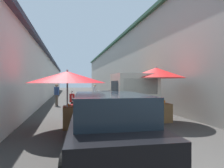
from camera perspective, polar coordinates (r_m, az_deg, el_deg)
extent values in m
plane|color=#3D3A38|center=(16.31, -7.28, -5.51)|extent=(90.00, 90.00, 0.00)
cube|color=silver|center=(19.14, -29.90, 1.55)|extent=(49.50, 7.00, 4.16)
cube|color=#383D4C|center=(19.31, -29.93, 8.09)|extent=(49.80, 7.50, 0.24)
cube|color=#A39E93|center=(20.48, 12.35, 4.58)|extent=(49.50, 7.00, 6.33)
cube|color=#284C38|center=(20.97, 12.36, 13.57)|extent=(49.80, 7.50, 0.24)
cylinder|color=#9E9EA3|center=(11.63, 5.08, -2.46)|extent=(0.06, 0.06, 2.22)
cone|color=#D84C14|center=(11.62, 5.09, 2.22)|extent=(2.20, 2.20, 0.32)
sphere|color=#9E9EA3|center=(11.63, 5.09, 3.20)|extent=(0.07, 0.07, 0.07)
cube|color=#9E7547|center=(11.66, 5.35, -5.99)|extent=(0.74, 0.60, 0.78)
sphere|color=orange|center=(11.51, 4.84, -3.89)|extent=(0.09, 0.09, 0.09)
sphere|color=orange|center=(11.73, 4.93, -3.81)|extent=(0.09, 0.09, 0.09)
sphere|color=orange|center=(11.61, 5.51, -3.86)|extent=(0.09, 0.09, 0.09)
sphere|color=orange|center=(11.87, 5.16, -3.76)|extent=(0.09, 0.09, 0.09)
sphere|color=orange|center=(11.62, 6.25, -3.59)|extent=(0.09, 0.09, 0.09)
sphere|color=orange|center=(11.68, 6.21, -3.83)|extent=(0.09, 0.09, 0.09)
cylinder|color=#9E9EA3|center=(6.82, -13.82, -5.00)|extent=(0.06, 0.06, 2.11)
cone|color=red|center=(6.79, -13.83, 2.11)|extent=(2.80, 2.80, 0.43)
sphere|color=#9E9EA3|center=(6.80, -13.84, 4.24)|extent=(0.07, 0.07, 0.07)
cube|color=brown|center=(7.09, -12.63, -10.10)|extent=(0.73, 0.60, 0.81)
sphere|color=orange|center=(7.02, -11.71, -6.04)|extent=(0.09, 0.09, 0.09)
sphere|color=orange|center=(7.09, -13.46, -6.41)|extent=(0.09, 0.09, 0.09)
sphere|color=orange|center=(7.18, -10.98, -6.32)|extent=(0.09, 0.09, 0.09)
sphere|color=orange|center=(7.09, -11.27, -6.40)|extent=(0.09, 0.09, 0.09)
sphere|color=orange|center=(7.01, -11.48, -6.48)|extent=(0.09, 0.09, 0.09)
sphere|color=orange|center=(6.78, -11.69, -6.72)|extent=(0.09, 0.09, 0.09)
cylinder|color=#9E9EA3|center=(8.37, 13.68, -3.09)|extent=(0.06, 0.06, 2.37)
cone|color=red|center=(8.37, 13.70, 3.43)|extent=(2.52, 2.52, 0.47)
sphere|color=#9E9EA3|center=(8.39, 13.70, 5.29)|extent=(0.07, 0.07, 0.07)
cube|color=brown|center=(8.31, 14.95, -8.60)|extent=(0.75, 0.75, 0.79)
sphere|color=orange|center=(8.22, 16.10, -5.21)|extent=(0.09, 0.09, 0.09)
sphere|color=orange|center=(8.31, 12.82, -5.52)|extent=(0.09, 0.09, 0.09)
sphere|color=orange|center=(8.16, 15.98, -5.64)|extent=(0.09, 0.09, 0.09)
cube|color=black|center=(4.41, -1.05, -14.46)|extent=(4.01, 2.00, 0.64)
cube|color=#19232D|center=(4.15, -0.75, -6.96)|extent=(2.44, 1.68, 0.56)
cube|color=black|center=(6.31, -3.64, -11.94)|extent=(0.22, 1.65, 0.20)
cube|color=silver|center=(6.24, -9.08, -9.46)|extent=(0.08, 0.24, 0.14)
cube|color=silver|center=(6.36, 1.66, -9.27)|extent=(0.08, 0.24, 0.14)
cylinder|color=black|center=(5.72, -11.88, -13.76)|extent=(0.61, 0.24, 0.60)
cylinder|color=black|center=(5.91, 5.51, -13.30)|extent=(0.61, 0.24, 0.60)
cylinder|color=black|center=(3.54, 17.63, -22.98)|extent=(0.61, 0.24, 0.60)
cube|color=black|center=(9.61, 3.16, -6.72)|extent=(4.84, 1.60, 0.36)
cube|color=beige|center=(8.01, 6.82, -1.85)|extent=(1.58, 1.79, 1.40)
cube|color=#19232D|center=(7.33, 8.98, -0.71)|extent=(0.10, 1.47, 0.63)
cube|color=#19232D|center=(8.01, 6.82, -0.60)|extent=(1.09, 1.80, 0.45)
cube|color=black|center=(7.36, 9.00, -6.12)|extent=(0.10, 1.40, 0.28)
cube|color=silver|center=(7.36, 9.26, -9.75)|extent=(0.17, 1.75, 0.18)
cube|color=gray|center=(10.61, 6.00, -3.71)|extent=(3.16, 0.14, 0.50)
cube|color=gray|center=(10.14, -2.73, -3.90)|extent=(3.16, 0.14, 0.50)
cube|color=gray|center=(11.84, -0.45, -3.27)|extent=(0.10, 1.65, 0.50)
cylinder|color=black|center=(8.48, 12.37, -8.66)|extent=(0.73, 0.24, 0.72)
cylinder|color=black|center=(7.84, 0.79, -9.41)|extent=(0.73, 0.24, 0.72)
cylinder|color=black|center=(11.27, 5.10, -6.37)|extent=(0.73, 0.24, 0.72)
cylinder|color=black|center=(10.79, -3.72, -6.68)|extent=(0.73, 0.24, 0.72)
cylinder|color=#665B4C|center=(14.18, -17.09, -4.84)|extent=(0.14, 0.14, 0.78)
cylinder|color=#665B4C|center=(14.04, -16.83, -4.90)|extent=(0.14, 0.14, 0.78)
cube|color=#33518C|center=(14.06, -16.97, -2.08)|extent=(0.50, 0.39, 0.59)
sphere|color=#A57A5B|center=(14.05, -16.97, -0.44)|extent=(0.22, 0.22, 0.22)
cylinder|color=#33518C|center=(14.32, -17.42, -1.92)|extent=(0.08, 0.08, 0.53)
cylinder|color=#33518C|center=(13.81, -16.50, -2.01)|extent=(0.08, 0.08, 0.53)
cylinder|color=#232328|center=(17.92, -5.30, -3.77)|extent=(0.14, 0.14, 0.75)
cylinder|color=#232328|center=(17.78, -5.52, -3.80)|extent=(0.14, 0.14, 0.75)
cube|color=white|center=(17.81, -5.41, -1.69)|extent=(0.47, 0.41, 0.56)
sphere|color=#A57A5B|center=(17.80, -5.41, -0.46)|extent=(0.21, 0.21, 0.21)
cylinder|color=white|center=(18.05, -5.04, -1.57)|extent=(0.08, 0.08, 0.50)
cylinder|color=white|center=(17.57, -5.80, -1.63)|extent=(0.08, 0.08, 0.50)
cylinder|color=black|center=(12.54, -12.46, -6.33)|extent=(0.45, 0.13, 0.44)
cylinder|color=black|center=(11.31, -11.73, -7.07)|extent=(0.45, 0.15, 0.44)
cube|color=red|center=(11.87, -12.09, -6.47)|extent=(0.92, 0.36, 0.08)
ellipsoid|color=black|center=(11.53, -11.91, -4.82)|extent=(0.58, 0.31, 0.20)
cube|color=red|center=(12.44, -12.44, -4.30)|extent=(0.17, 0.33, 0.56)
cylinder|color=silver|center=(12.37, -12.40, -3.86)|extent=(0.28, 0.09, 0.68)
cylinder|color=black|center=(12.27, -12.36, -2.26)|extent=(0.55, 0.09, 0.04)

